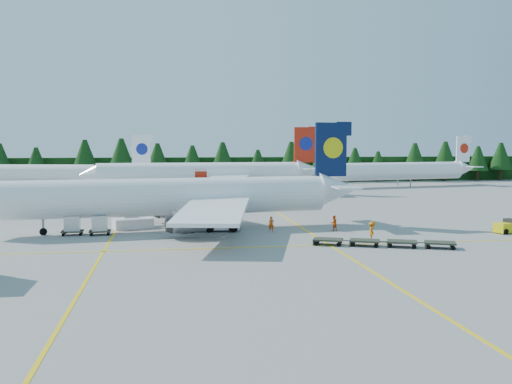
{
  "coord_description": "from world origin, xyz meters",
  "views": [
    {
      "loc": [
        -8.51,
        -55.51,
        9.17
      ],
      "look_at": [
        1.84,
        10.96,
        3.5
      ],
      "focal_mm": 40.0,
      "sensor_mm": 36.0,
      "label": 1
    }
  ],
  "objects": [
    {
      "name": "airliner_navy",
      "position": [
        -8.89,
        5.47,
        3.49
      ],
      "size": [
        39.9,
        32.66,
        11.62
      ],
      "rotation": [
        0.0,
        0.0,
        0.12
      ],
      "color": "white",
      "rests_on": "ground"
    },
    {
      "name": "baggage_tug",
      "position": [
        26.11,
        -1.89,
        0.67
      ],
      "size": [
        2.83,
        2.05,
        1.36
      ],
      "rotation": [
        0.0,
        0.0,
        0.3
      ],
      "color": "yellow",
      "rests_on": "ground"
    },
    {
      "name": "service_truck",
      "position": [
        -4.22,
        4.35,
        1.56
      ],
      "size": [
        6.72,
        3.02,
        3.14
      ],
      "rotation": [
        0.0,
        0.0,
        -0.1
      ],
      "color": "white",
      "rests_on": "ground"
    },
    {
      "name": "uld_pair",
      "position": [
        -16.72,
        3.51,
        1.11
      ],
      "size": [
        4.95,
        2.1,
        1.64
      ],
      "rotation": [
        0.0,
        0.0,
        0.05
      ],
      "color": "#2E3325",
      "rests_on": "ground"
    },
    {
      "name": "airliner_far_left",
      "position": [
        -31.4,
        59.44,
        3.43
      ],
      "size": [
        37.23,
        10.57,
        10.94
      ],
      "rotation": [
        0.0,
        0.0,
        -0.2
      ],
      "color": "white",
      "rests_on": "ground"
    },
    {
      "name": "treeline_hedge",
      "position": [
        0.0,
        82.0,
        3.0
      ],
      "size": [
        220.0,
        4.0,
        6.0
      ],
      "primitive_type": "cube",
      "color": "black",
      "rests_on": "ground"
    },
    {
      "name": "crew_c",
      "position": [
        10.46,
        -4.79,
        0.96
      ],
      "size": [
        0.83,
        0.95,
        1.93
      ],
      "primitive_type": "imported",
      "rotation": [
        0.0,
        0.0,
        1.12
      ],
      "color": "#DB6804",
      "rests_on": "ground"
    },
    {
      "name": "airliner_red",
      "position": [
        -3.49,
        46.59,
        3.69
      ],
      "size": [
        42.26,
        34.74,
        12.28
      ],
      "rotation": [
        0.0,
        0.0,
        0.04
      ],
      "color": "white",
      "rests_on": "ground"
    },
    {
      "name": "taxi_stripe_cross",
      "position": [
        0.0,
        -6.0,
        0.01
      ],
      "size": [
        80.0,
        0.25,
        0.01
      ],
      "primitive_type": "cube",
      "color": "yellow",
      "rests_on": "ground"
    },
    {
      "name": "crew_b",
      "position": [
        8.85,
        2.37,
        0.82
      ],
      "size": [
        0.95,
        0.84,
        1.63
      ],
      "primitive_type": "imported",
      "rotation": [
        0.0,
        0.0,
        3.47
      ],
      "color": "#E43F04",
      "rests_on": "ground"
    },
    {
      "name": "crew_a",
      "position": [
        2.15,
        2.54,
        0.82
      ],
      "size": [
        0.64,
        0.45,
        1.64
      ],
      "primitive_type": "imported",
      "rotation": [
        0.0,
        0.0,
        -0.11
      ],
      "color": "#DA4604",
      "rests_on": "ground"
    },
    {
      "name": "airstairs",
      "position": [
        -12.42,
        7.85,
        0.81
      ],
      "size": [
        4.6,
        6.25,
        3.73
      ],
      "rotation": [
        0.0,
        0.0,
        0.3
      ],
      "color": "white",
      "rests_on": "ground"
    },
    {
      "name": "airliner_far_right",
      "position": [
        39.43,
        61.03,
        3.42
      ],
      "size": [
        37.24,
        10.07,
        10.92
      ],
      "rotation": [
        0.0,
        0.0,
        0.19
      ],
      "color": "white",
      "rests_on": "ground"
    },
    {
      "name": "ground",
      "position": [
        0.0,
        0.0,
        0.0
      ],
      "size": [
        320.0,
        320.0,
        0.0
      ],
      "primitive_type": "plane",
      "color": "gray",
      "rests_on": "ground"
    },
    {
      "name": "dolly_train",
      "position": [
        10.55,
        -7.36,
        0.49
      ],
      "size": [
        12.36,
        5.67,
        0.15
      ],
      "rotation": [
        0.0,
        0.0,
        -0.39
      ],
      "color": "#2E3325",
      "rests_on": "ground"
    },
    {
      "name": "taxi_stripe_b",
      "position": [
        6.0,
        20.0,
        0.01
      ],
      "size": [
        0.25,
        120.0,
        0.01
      ],
      "primitive_type": "cube",
      "color": "yellow",
      "rests_on": "ground"
    },
    {
      "name": "taxi_stripe_a",
      "position": [
        -14.0,
        20.0,
        0.01
      ],
      "size": [
        0.25,
        120.0,
        0.01
      ],
      "primitive_type": "cube",
      "color": "yellow",
      "rests_on": "ground"
    }
  ]
}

